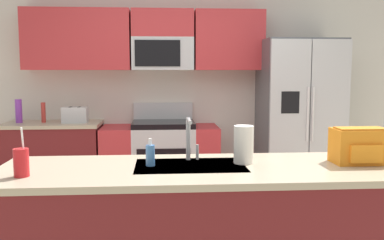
{
  "coord_description": "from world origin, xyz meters",
  "views": [
    {
      "loc": [
        -0.28,
        -3.17,
        1.48
      ],
      "look_at": [
        0.0,
        0.6,
        1.05
      ],
      "focal_mm": 39.93,
      "sensor_mm": 36.0,
      "label": 1
    }
  ],
  "objects_px": {
    "refrigerator": "(299,119)",
    "drink_cup_red": "(21,162)",
    "toaster": "(75,115)",
    "backpack": "(359,145)",
    "range_oven": "(160,160)",
    "bottle_purple": "(19,111)",
    "sink_faucet": "(189,135)",
    "soap_dispenser": "(150,155)",
    "paper_towel_roll": "(244,145)",
    "pepper_mill": "(43,112)"
  },
  "relations": [
    {
      "from": "range_oven",
      "to": "toaster",
      "type": "height_order",
      "value": "range_oven"
    },
    {
      "from": "sink_faucet",
      "to": "bottle_purple",
      "type": "bearing_deg",
      "value": 128.9
    },
    {
      "from": "pepper_mill",
      "to": "sink_faucet",
      "type": "height_order",
      "value": "sink_faucet"
    },
    {
      "from": "range_oven",
      "to": "refrigerator",
      "type": "distance_m",
      "value": 1.71
    },
    {
      "from": "refrigerator",
      "to": "soap_dispenser",
      "type": "xyz_separation_m",
      "value": [
        -1.7,
        -2.3,
        0.04
      ]
    },
    {
      "from": "soap_dispenser",
      "to": "paper_towel_roll",
      "type": "height_order",
      "value": "paper_towel_roll"
    },
    {
      "from": "range_oven",
      "to": "paper_towel_roll",
      "type": "height_order",
      "value": "paper_towel_roll"
    },
    {
      "from": "soap_dispenser",
      "to": "refrigerator",
      "type": "bearing_deg",
      "value": 53.61
    },
    {
      "from": "bottle_purple",
      "to": "soap_dispenser",
      "type": "bearing_deg",
      "value": -56.85
    },
    {
      "from": "bottle_purple",
      "to": "sink_faucet",
      "type": "bearing_deg",
      "value": -51.1
    },
    {
      "from": "refrigerator",
      "to": "toaster",
      "type": "distance_m",
      "value": 2.61
    },
    {
      "from": "range_oven",
      "to": "soap_dispenser",
      "type": "distance_m",
      "value": 2.43
    },
    {
      "from": "refrigerator",
      "to": "pepper_mill",
      "type": "relative_size",
      "value": 8.05
    },
    {
      "from": "refrigerator",
      "to": "toaster",
      "type": "relative_size",
      "value": 6.61
    },
    {
      "from": "refrigerator",
      "to": "soap_dispenser",
      "type": "relative_size",
      "value": 10.88
    },
    {
      "from": "refrigerator",
      "to": "drink_cup_red",
      "type": "bearing_deg",
      "value": -133.59
    },
    {
      "from": "soap_dispenser",
      "to": "range_oven",
      "type": "bearing_deg",
      "value": 88.58
    },
    {
      "from": "bottle_purple",
      "to": "sink_faucet",
      "type": "distance_m",
      "value": 2.87
    },
    {
      "from": "soap_dispenser",
      "to": "toaster",
      "type": "bearing_deg",
      "value": 111.36
    },
    {
      "from": "soap_dispenser",
      "to": "backpack",
      "type": "distance_m",
      "value": 1.32
    },
    {
      "from": "refrigerator",
      "to": "pepper_mill",
      "type": "distance_m",
      "value": 2.98
    },
    {
      "from": "backpack",
      "to": "range_oven",
      "type": "bearing_deg",
      "value": 117.68
    },
    {
      "from": "pepper_mill",
      "to": "backpack",
      "type": "bearing_deg",
      "value": -42.76
    },
    {
      "from": "bottle_purple",
      "to": "pepper_mill",
      "type": "bearing_deg",
      "value": 1.02
    },
    {
      "from": "drink_cup_red",
      "to": "backpack",
      "type": "relative_size",
      "value": 0.87
    },
    {
      "from": "range_oven",
      "to": "bottle_purple",
      "type": "relative_size",
      "value": 5.08
    },
    {
      "from": "toaster",
      "to": "backpack",
      "type": "bearing_deg",
      "value": -46.51
    },
    {
      "from": "soap_dispenser",
      "to": "pepper_mill",
      "type": "bearing_deg",
      "value": 118.23
    },
    {
      "from": "bottle_purple",
      "to": "backpack",
      "type": "relative_size",
      "value": 0.84
    },
    {
      "from": "sink_faucet",
      "to": "soap_dispenser",
      "type": "xyz_separation_m",
      "value": [
        -0.25,
        -0.14,
        -0.1
      ]
    },
    {
      "from": "backpack",
      "to": "sink_faucet",
      "type": "bearing_deg",
      "value": 171.38
    },
    {
      "from": "range_oven",
      "to": "paper_towel_roll",
      "type": "relative_size",
      "value": 5.67
    },
    {
      "from": "toaster",
      "to": "drink_cup_red",
      "type": "bearing_deg",
      "value": -85.43
    },
    {
      "from": "toaster",
      "to": "sink_faucet",
      "type": "bearing_deg",
      "value": -62.03
    },
    {
      "from": "refrigerator",
      "to": "bottle_purple",
      "type": "relative_size",
      "value": 6.91
    },
    {
      "from": "toaster",
      "to": "sink_faucet",
      "type": "distance_m",
      "value": 2.47
    },
    {
      "from": "paper_towel_roll",
      "to": "backpack",
      "type": "distance_m",
      "value": 0.73
    },
    {
      "from": "refrigerator",
      "to": "paper_towel_roll",
      "type": "bearing_deg",
      "value": -116.06
    },
    {
      "from": "toaster",
      "to": "bottle_purple",
      "type": "distance_m",
      "value": 0.64
    },
    {
      "from": "pepper_mill",
      "to": "drink_cup_red",
      "type": "height_order",
      "value": "drink_cup_red"
    },
    {
      "from": "toaster",
      "to": "backpack",
      "type": "relative_size",
      "value": 0.88
    },
    {
      "from": "soap_dispenser",
      "to": "backpack",
      "type": "xyz_separation_m",
      "value": [
        1.32,
        -0.02,
        0.05
      ]
    },
    {
      "from": "pepper_mill",
      "to": "bottle_purple",
      "type": "relative_size",
      "value": 0.86
    },
    {
      "from": "range_oven",
      "to": "toaster",
      "type": "xyz_separation_m",
      "value": [
        -0.97,
        -0.05,
        0.55
      ]
    },
    {
      "from": "bottle_purple",
      "to": "drink_cup_red",
      "type": "bearing_deg",
      "value": -71.99
    },
    {
      "from": "drink_cup_red",
      "to": "sink_faucet",
      "type": "bearing_deg",
      "value": 20.63
    },
    {
      "from": "refrigerator",
      "to": "paper_towel_roll",
      "type": "xyz_separation_m",
      "value": [
        -1.11,
        -2.27,
        0.09
      ]
    },
    {
      "from": "refrigerator",
      "to": "drink_cup_red",
      "type": "xyz_separation_m",
      "value": [
        -2.4,
        -2.53,
        0.06
      ]
    },
    {
      "from": "pepper_mill",
      "to": "sink_faucet",
      "type": "bearing_deg",
      "value": -55.67
    },
    {
      "from": "drink_cup_red",
      "to": "soap_dispenser",
      "type": "xyz_separation_m",
      "value": [
        0.71,
        0.22,
        -0.01
      ]
    }
  ]
}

